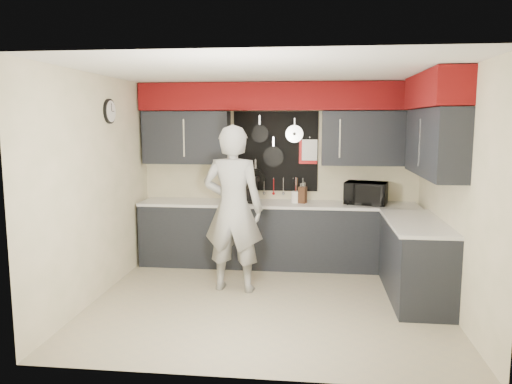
# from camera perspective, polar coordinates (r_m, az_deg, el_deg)

# --- Properties ---
(ground) EXTENTS (4.00, 4.00, 0.00)m
(ground) POSITION_cam_1_polar(r_m,az_deg,el_deg) (5.89, 1.38, -12.39)
(ground) COLOR tan
(ground) RESTS_ON ground
(back_wall_assembly) EXTENTS (4.00, 0.36, 2.60)m
(back_wall_assembly) POSITION_cam_1_polar(r_m,az_deg,el_deg) (7.11, 2.68, 7.69)
(back_wall_assembly) COLOR #F5E2BD
(back_wall_assembly) RESTS_ON ground
(right_wall_assembly) EXTENTS (0.36, 3.50, 2.60)m
(right_wall_assembly) POSITION_cam_1_polar(r_m,az_deg,el_deg) (5.92, 19.98, 6.46)
(right_wall_assembly) COLOR #F5E2BD
(right_wall_assembly) RESTS_ON ground
(left_wall_assembly) EXTENTS (0.05, 3.50, 2.60)m
(left_wall_assembly) POSITION_cam_1_polar(r_m,az_deg,el_deg) (6.09, -17.61, 0.86)
(left_wall_assembly) COLOR #F5E2BD
(left_wall_assembly) RESTS_ON ground
(base_cabinets) EXTENTS (3.95, 2.20, 0.92)m
(base_cabinets) POSITION_cam_1_polar(r_m,az_deg,el_deg) (6.82, 6.38, -5.55)
(base_cabinets) COLOR black
(base_cabinets) RESTS_ON ground
(microwave) EXTENTS (0.64, 0.51, 0.31)m
(microwave) POSITION_cam_1_polar(r_m,az_deg,el_deg) (7.05, 12.44, -0.12)
(microwave) COLOR black
(microwave) RESTS_ON base_cabinets
(knife_block) EXTENTS (0.13, 0.13, 0.23)m
(knife_block) POSITION_cam_1_polar(r_m,az_deg,el_deg) (7.02, 5.34, -0.34)
(knife_block) COLOR #3B1F12
(knife_block) RESTS_ON base_cabinets
(utensil_crock) EXTENTS (0.13, 0.13, 0.16)m
(utensil_crock) POSITION_cam_1_polar(r_m,az_deg,el_deg) (7.05, 4.56, -0.57)
(utensil_crock) COLOR white
(utensil_crock) RESTS_ON base_cabinets
(coffee_maker) EXTENTS (0.26, 0.29, 0.36)m
(coffee_maker) POSITION_cam_1_polar(r_m,az_deg,el_deg) (7.07, -0.68, 0.33)
(coffee_maker) COLOR black
(coffee_maker) RESTS_ON base_cabinets
(person) EXTENTS (0.79, 0.57, 2.02)m
(person) POSITION_cam_1_polar(r_m,az_deg,el_deg) (6.03, -2.63, -1.94)
(person) COLOR #A1A19E
(person) RESTS_ON ground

